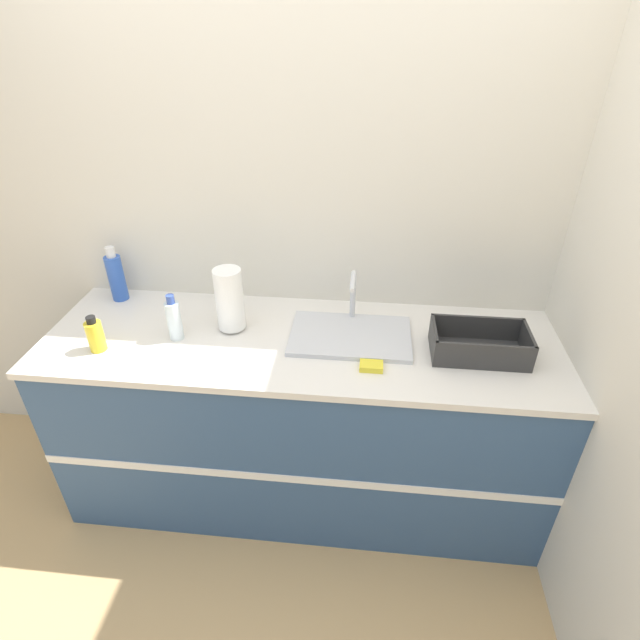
% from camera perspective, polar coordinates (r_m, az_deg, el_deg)
% --- Properties ---
extents(ground_plane, '(12.00, 12.00, 0.00)m').
position_cam_1_polar(ground_plane, '(2.52, -2.80, -24.17)').
color(ground_plane, tan).
extents(wall_back, '(4.56, 0.06, 2.60)m').
position_cam_1_polar(wall_back, '(2.24, -1.01, 11.36)').
color(wall_back, beige).
rests_on(wall_back, ground_plane).
extents(wall_right, '(0.06, 2.68, 2.60)m').
position_cam_1_polar(wall_right, '(2.07, 29.76, 5.12)').
color(wall_right, beige).
rests_on(wall_right, ground_plane).
extents(counter_cabinet, '(2.18, 0.70, 0.92)m').
position_cam_1_polar(counter_cabinet, '(2.39, -1.89, -11.25)').
color(counter_cabinet, '#33517A').
rests_on(counter_cabinet, ground_plane).
extents(sink, '(0.51, 0.33, 0.25)m').
position_cam_1_polar(sink, '(2.10, 3.50, -1.51)').
color(sink, silver).
rests_on(sink, counter_cabinet).
extents(paper_towel_roll, '(0.12, 0.12, 0.28)m').
position_cam_1_polar(paper_towel_roll, '(2.12, -10.29, 2.30)').
color(paper_towel_roll, '#4C4C51').
rests_on(paper_towel_roll, counter_cabinet).
extents(dish_rack, '(0.38, 0.21, 0.12)m').
position_cam_1_polar(dish_rack, '(2.08, 17.71, -2.82)').
color(dish_rack, '#2D2D2D').
rests_on(dish_rack, counter_cabinet).
extents(bottle_yellow, '(0.07, 0.07, 0.16)m').
position_cam_1_polar(bottle_yellow, '(2.19, -24.29, -1.61)').
color(bottle_yellow, yellow).
rests_on(bottle_yellow, counter_cabinet).
extents(bottle_clear, '(0.06, 0.06, 0.21)m').
position_cam_1_polar(bottle_clear, '(2.14, -16.34, 0.06)').
color(bottle_clear, silver).
rests_on(bottle_clear, counter_cabinet).
extents(bottle_blue, '(0.07, 0.07, 0.27)m').
position_cam_1_polar(bottle_blue, '(2.52, -22.27, 4.61)').
color(bottle_blue, '#2D56B7').
rests_on(bottle_blue, counter_cabinet).
extents(sponge, '(0.09, 0.06, 0.02)m').
position_cam_1_polar(sponge, '(1.93, 5.88, -5.27)').
color(sponge, yellow).
rests_on(sponge, counter_cabinet).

